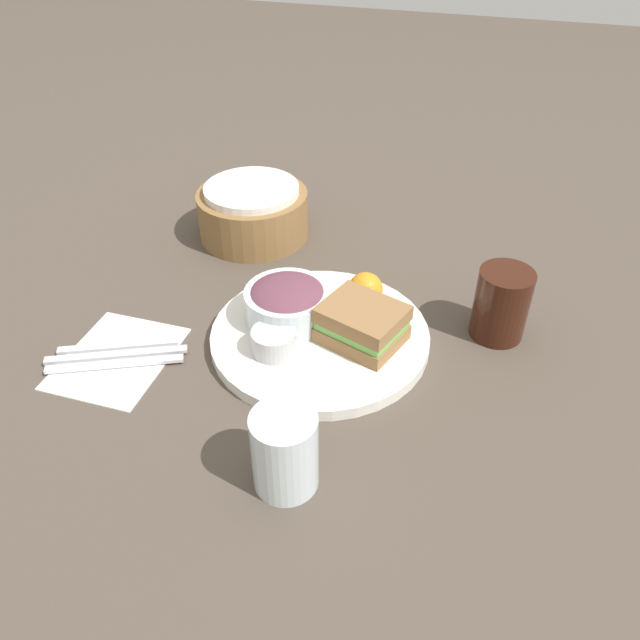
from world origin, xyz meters
The scene contains 13 objects.
ground_plane centered at (0.00, 0.00, 0.00)m, with size 4.00×4.00×0.00m, color #4C4238.
plate centered at (0.00, 0.00, 0.01)m, with size 0.30×0.30×0.02m, color white.
sandwich centered at (0.06, 0.00, 0.04)m, with size 0.12×0.11×0.05m.
salad_bowl centered at (-0.05, 0.02, 0.05)m, with size 0.12×0.12×0.06m.
dressing_cup centered at (-0.05, -0.06, 0.03)m, with size 0.06×0.06×0.03m, color #B7B7BC.
orange_wedge centered at (0.04, 0.08, 0.04)m, with size 0.05×0.05×0.05m, color orange.
drink_glass centered at (0.23, 0.09, 0.05)m, with size 0.07×0.07×0.10m, color #38190F.
bread_basket centered at (-0.19, 0.24, 0.04)m, with size 0.19×0.19×0.09m.
napkin centered at (-0.25, -0.11, 0.00)m, with size 0.13×0.17×0.00m, color white.
fork centered at (-0.24, -0.13, 0.01)m, with size 0.18×0.01×0.01m, color silver.
knife centered at (-0.25, -0.11, 0.01)m, with size 0.18×0.01×0.01m, color silver.
spoon centered at (-0.25, -0.10, 0.01)m, with size 0.16×0.01×0.01m, color silver.
water_glass centered at (0.03, -0.23, 0.05)m, with size 0.07×0.07×0.10m, color silver.
Camera 1 is at (0.19, -0.63, 0.55)m, focal length 35.00 mm.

